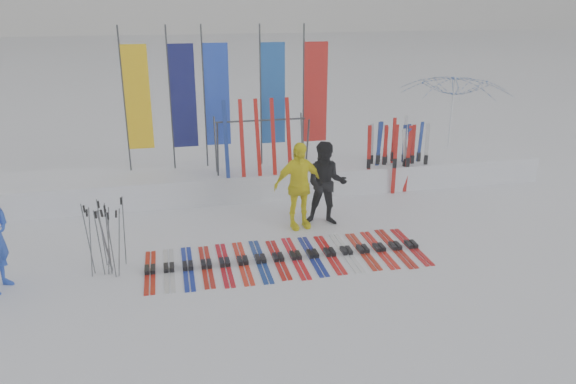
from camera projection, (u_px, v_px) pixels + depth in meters
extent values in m
plane|color=white|center=(297.00, 283.00, 9.05)|extent=(120.00, 120.00, 0.00)
cube|color=white|center=(252.00, 179.00, 13.19)|extent=(14.00, 1.60, 0.60)
imported|color=black|center=(326.00, 184.00, 11.13)|extent=(0.98, 0.86, 1.71)
imported|color=#FFF510|center=(298.00, 186.00, 10.97)|extent=(1.08, 0.59, 1.74)
imported|color=white|center=(451.00, 122.00, 14.51)|extent=(3.51, 3.55, 2.55)
cube|color=#B2170E|center=(150.00, 270.00, 9.41)|extent=(0.17, 1.59, 0.07)
cube|color=#B6B8BD|center=(169.00, 268.00, 9.47)|extent=(0.17, 1.62, 0.07)
cube|color=navy|center=(188.00, 267.00, 9.54)|extent=(0.17, 1.65, 0.07)
cube|color=#AD1B0D|center=(206.00, 265.00, 9.60)|extent=(0.17, 1.60, 0.07)
cube|color=#B80E15|center=(225.00, 263.00, 9.66)|extent=(0.17, 1.68, 0.07)
cube|color=red|center=(243.00, 261.00, 9.73)|extent=(0.17, 1.68, 0.07)
cube|color=navy|center=(260.00, 259.00, 9.79)|extent=(0.17, 1.69, 0.07)
cube|color=#B5140E|center=(278.00, 258.00, 9.85)|extent=(0.17, 1.57, 0.07)
cube|color=red|center=(295.00, 256.00, 9.92)|extent=(0.17, 1.69, 0.07)
cube|color=navy|center=(313.00, 254.00, 9.98)|extent=(0.17, 1.62, 0.07)
cube|color=red|center=(330.00, 253.00, 10.04)|extent=(0.17, 1.60, 0.07)
cube|color=silver|center=(346.00, 251.00, 10.11)|extent=(0.17, 1.65, 0.07)
cube|color=#B4210E|center=(363.00, 250.00, 10.17)|extent=(0.17, 1.56, 0.07)
cube|color=red|center=(379.00, 248.00, 10.23)|extent=(0.17, 1.60, 0.07)
cube|color=#AE190D|center=(395.00, 246.00, 10.30)|extent=(0.17, 1.69, 0.07)
cube|color=#B90E11|center=(411.00, 245.00, 10.36)|extent=(0.17, 1.62, 0.07)
cylinder|color=#595B60|center=(99.00, 243.00, 9.15)|extent=(0.08, 0.02, 1.15)
cylinder|color=#595B60|center=(91.00, 243.00, 9.10)|extent=(0.09, 0.07, 1.20)
cylinder|color=#595B60|center=(102.00, 232.00, 9.52)|extent=(0.08, 0.15, 1.17)
cylinder|color=#595B60|center=(105.00, 243.00, 9.12)|extent=(0.13, 0.16, 1.18)
cylinder|color=#595B60|center=(88.00, 239.00, 9.20)|extent=(0.12, 0.09, 1.23)
cylinder|color=#595B60|center=(111.00, 246.00, 9.00)|extent=(0.05, 0.13, 1.19)
cylinder|color=#595B60|center=(105.00, 241.00, 9.22)|extent=(0.14, 0.11, 1.14)
cylinder|color=#595B60|center=(119.00, 242.00, 9.16)|extent=(0.13, 0.12, 1.16)
cylinder|color=#595B60|center=(108.00, 239.00, 9.21)|extent=(0.02, 0.12, 1.22)
cylinder|color=#595B60|center=(124.00, 231.00, 9.48)|extent=(0.07, 0.06, 1.26)
cylinder|color=#595B60|center=(109.00, 241.00, 9.23)|extent=(0.12, 0.14, 1.15)
cylinder|color=#383A3F|center=(124.00, 101.00, 12.31)|extent=(0.04, 0.04, 3.20)
cube|color=yellow|center=(138.00, 98.00, 12.35)|extent=(0.55, 0.03, 2.30)
cylinder|color=#383A3F|center=(170.00, 99.00, 12.46)|extent=(0.04, 0.04, 3.20)
cube|color=#0C1056|center=(183.00, 97.00, 12.50)|extent=(0.55, 0.03, 2.30)
cylinder|color=#383A3F|center=(204.00, 98.00, 12.64)|extent=(0.04, 0.04, 3.20)
cube|color=blue|center=(217.00, 95.00, 12.68)|extent=(0.55, 0.03, 2.30)
cylinder|color=#383A3F|center=(261.00, 96.00, 12.80)|extent=(0.04, 0.04, 3.20)
cube|color=#1751AE|center=(273.00, 94.00, 12.84)|extent=(0.55, 0.03, 2.30)
cylinder|color=#383A3F|center=(303.00, 95.00, 12.96)|extent=(0.04, 0.04, 3.20)
cube|color=red|center=(316.00, 93.00, 13.00)|extent=(0.55, 0.03, 2.30)
cylinder|color=#383A3F|center=(218.00, 150.00, 12.11)|extent=(0.04, 0.30, 1.23)
cylinder|color=#383A3F|center=(216.00, 144.00, 12.57)|extent=(0.04, 0.30, 1.23)
cylinder|color=#383A3F|center=(307.00, 145.00, 12.51)|extent=(0.04, 0.30, 1.23)
cylinder|color=#383A3F|center=(302.00, 140.00, 12.97)|extent=(0.04, 0.30, 1.23)
cylinder|color=#383A3F|center=(261.00, 120.00, 12.36)|extent=(2.00, 0.04, 0.04)
cube|color=navy|center=(378.00, 155.00, 13.37)|extent=(0.09, 0.04, 1.59)
cube|color=red|center=(384.00, 158.00, 13.21)|extent=(0.09, 0.03, 1.53)
cube|color=navy|center=(408.00, 159.00, 13.13)|extent=(0.09, 0.02, 1.51)
cube|color=red|center=(412.00, 157.00, 13.31)|extent=(0.09, 0.02, 1.53)
cube|color=silver|center=(405.00, 148.00, 13.94)|extent=(0.09, 0.02, 1.59)
cube|color=red|center=(393.00, 153.00, 13.33)|extent=(0.09, 0.03, 1.69)
cube|color=silver|center=(426.00, 156.00, 13.19)|extent=(0.09, 0.04, 1.61)
cube|color=red|center=(395.00, 160.00, 12.82)|extent=(0.09, 0.04, 1.66)
cube|color=navy|center=(378.00, 156.00, 13.14)|extent=(0.09, 0.04, 1.64)
cube|color=navy|center=(404.00, 156.00, 13.43)|extent=(0.09, 0.03, 1.50)
cube|color=red|center=(408.00, 159.00, 13.03)|extent=(0.09, 0.04, 1.57)
cube|color=red|center=(369.00, 160.00, 12.81)|extent=(0.09, 0.04, 1.65)
cube|color=red|center=(385.00, 156.00, 13.36)|extent=(0.09, 0.04, 1.52)
cube|color=navy|center=(410.00, 156.00, 13.40)|extent=(0.09, 0.04, 1.52)
cube|color=silver|center=(405.00, 160.00, 13.09)|extent=(0.09, 0.04, 1.49)
cube|color=silver|center=(371.00, 156.00, 13.28)|extent=(0.09, 0.03, 1.56)
cube|color=navy|center=(419.00, 154.00, 13.47)|extent=(0.09, 0.04, 1.57)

